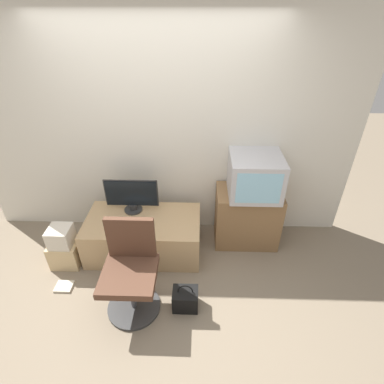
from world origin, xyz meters
The scene contains 13 objects.
ground_plane centered at (0.00, 0.00, 0.00)m, with size 12.00×12.00×0.00m, color #7F705B.
wall_back centered at (0.00, 1.32, 1.30)m, with size 4.40×0.05×2.60m.
desk centered at (-0.21, 0.81, 0.23)m, with size 1.30×0.70×0.46m.
side_stand centered at (1.01, 1.04, 0.35)m, with size 0.74×0.47×0.70m.
main_monitor centered at (-0.34, 0.98, 0.67)m, with size 0.61×0.21×0.41m.
keyboard centered at (-0.33, 0.74, 0.47)m, with size 0.34×0.13×0.01m.
mouse centered at (-0.10, 0.74, 0.48)m, with size 0.06×0.03×0.03m.
crt_tv centered at (1.04, 1.03, 0.93)m, with size 0.56×0.56×0.45m.
office_chair centered at (-0.19, 0.06, 0.43)m, with size 0.51×0.51×0.94m.
cardboard_box_lower centered at (-1.06, 0.56, 0.15)m, with size 0.32×0.26×0.30m.
cardboard_box_upper centered at (-1.06, 0.56, 0.40)m, with size 0.24×0.24×0.22m.
handbag centered at (0.31, 0.03, 0.11)m, with size 0.25×0.19×0.30m.
book centered at (-0.98, 0.22, 0.01)m, with size 0.18×0.15×0.02m.
Camera 1 is at (0.43, -1.82, 2.57)m, focal length 28.00 mm.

